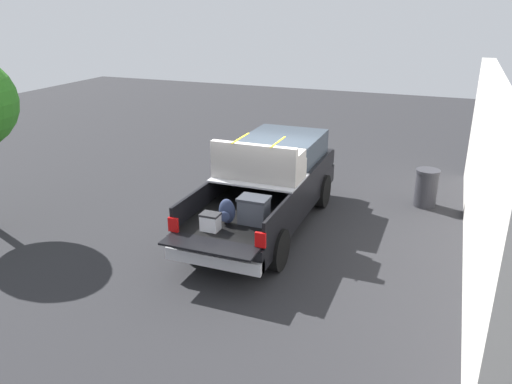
% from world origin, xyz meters
% --- Properties ---
extents(ground_plane, '(40.00, 40.00, 0.00)m').
position_xyz_m(ground_plane, '(0.00, 0.00, 0.00)').
color(ground_plane, '#262628').
extents(pickup_truck, '(6.05, 2.06, 2.23)m').
position_xyz_m(pickup_truck, '(0.39, -0.00, 0.98)').
color(pickup_truck, black).
rests_on(pickup_truck, ground_plane).
extents(building_facade, '(11.07, 0.36, 3.51)m').
position_xyz_m(building_facade, '(0.18, -4.51, 1.75)').
color(building_facade, silver).
rests_on(building_facade, ground_plane).
extents(trash_can, '(0.60, 0.60, 0.98)m').
position_xyz_m(trash_can, '(2.78, -3.37, 0.50)').
color(trash_can, '#2D2D33').
rests_on(trash_can, ground_plane).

